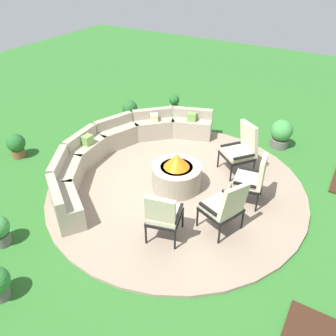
% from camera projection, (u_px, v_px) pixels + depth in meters
% --- Properties ---
extents(ground_plane, '(24.00, 24.00, 0.00)m').
position_uv_depth(ground_plane, '(176.00, 189.00, 7.18)').
color(ground_plane, '#2D6B28').
extents(patio_circle, '(5.28, 5.28, 0.06)m').
position_uv_depth(patio_circle, '(176.00, 187.00, 7.16)').
color(patio_circle, gray).
rests_on(patio_circle, ground_plane).
extents(fire_pit, '(1.01, 1.01, 0.77)m').
position_uv_depth(fire_pit, '(176.00, 174.00, 6.98)').
color(fire_pit, '#9E937F').
rests_on(fire_pit, patio_circle).
extents(curved_stone_bench, '(4.76, 2.29, 0.71)m').
position_uv_depth(curved_stone_bench, '(119.00, 149.00, 7.84)').
color(curved_stone_bench, '#9E937F').
rests_on(curved_stone_bench, patio_circle).
extents(lounge_chair_front_left, '(0.74, 0.67, 1.05)m').
position_uv_depth(lounge_chair_front_left, '(163.00, 214.00, 5.61)').
color(lounge_chair_front_left, black).
rests_on(lounge_chair_front_left, patio_circle).
extents(lounge_chair_front_right, '(0.79, 0.77, 1.07)m').
position_uv_depth(lounge_chair_front_right, '(225.00, 206.00, 5.78)').
color(lounge_chair_front_right, black).
rests_on(lounge_chair_front_right, patio_circle).
extents(lounge_chair_back_left, '(0.67, 0.63, 1.03)m').
position_uv_depth(lounge_chair_back_left, '(253.00, 178.00, 6.46)').
color(lounge_chair_back_left, black).
rests_on(lounge_chair_back_left, patio_circle).
extents(lounge_chair_back_right, '(0.84, 0.87, 1.15)m').
position_uv_depth(lounge_chair_back_right, '(242.00, 148.00, 7.31)').
color(lounge_chair_back_right, black).
rests_on(lounge_chair_back_right, patio_circle).
extents(potted_plant_0, '(0.53, 0.53, 0.72)m').
position_uv_depth(potted_plant_0, '(281.00, 133.00, 8.41)').
color(potted_plant_0, '#605B56').
rests_on(potted_plant_0, ground_plane).
extents(potted_plant_1, '(0.43, 0.43, 0.59)m').
position_uv_depth(potted_plant_1, '(16.00, 145.00, 8.05)').
color(potted_plant_1, brown).
rests_on(potted_plant_1, ground_plane).
extents(potted_plant_4, '(0.30, 0.30, 0.58)m').
position_uv_depth(potted_plant_4, '(174.00, 103.00, 10.07)').
color(potted_plant_4, '#A89E8E').
rests_on(potted_plant_4, ground_plane).
extents(potted_plant_5, '(0.42, 0.42, 0.71)m').
position_uv_depth(potted_plant_5, '(130.00, 112.00, 9.41)').
color(potted_plant_5, brown).
rests_on(potted_plant_5, ground_plane).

